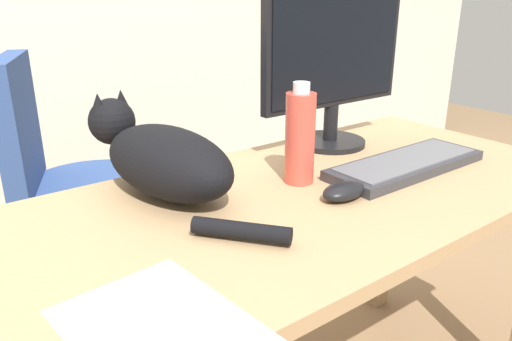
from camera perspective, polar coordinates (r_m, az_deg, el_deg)
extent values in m
cube|color=tan|center=(1.10, 5.07, -3.33)|extent=(1.43, 0.66, 0.03)
cube|color=#977752|center=(1.85, 14.36, -5.73)|extent=(0.06, 0.06, 0.68)
cylinder|color=black|center=(1.92, -16.52, -16.00)|extent=(0.48, 0.48, 0.04)
cylinder|color=black|center=(1.80, -17.24, -10.23)|extent=(0.06, 0.06, 0.49)
cylinder|color=navy|center=(1.69, -18.19, -2.17)|extent=(0.44, 0.44, 0.06)
cube|color=navy|center=(1.64, -25.59, 4.73)|extent=(0.19, 0.35, 0.40)
cylinder|color=black|center=(1.44, 8.44, 3.27)|extent=(0.20, 0.20, 0.01)
cylinder|color=black|center=(1.42, 8.55, 5.49)|extent=(0.04, 0.04, 0.10)
cube|color=black|center=(1.39, 8.99, 13.50)|extent=(0.48, 0.03, 0.30)
cube|color=black|center=(1.38, 9.43, 13.43)|extent=(0.45, 0.01, 0.27)
cube|color=#333338|center=(1.28, 16.82, 0.63)|extent=(0.44, 0.15, 0.02)
cube|color=slate|center=(1.27, 16.88, 1.22)|extent=(0.40, 0.12, 0.00)
ellipsoid|color=black|center=(1.07, -10.04, 0.97)|extent=(0.24, 0.38, 0.15)
sphere|color=black|center=(1.23, -16.18, 5.42)|extent=(0.11, 0.11, 0.11)
cone|color=black|center=(1.20, -17.65, 7.40)|extent=(0.04, 0.04, 0.04)
cone|color=black|center=(1.23, -15.19, 7.93)|extent=(0.04, 0.04, 0.04)
cylinder|color=black|center=(0.88, -1.70, -6.88)|extent=(0.14, 0.16, 0.03)
ellipsoid|color=black|center=(1.07, 10.06, -2.33)|extent=(0.11, 0.06, 0.04)
cube|color=white|center=(0.69, -10.58, -17.57)|extent=(0.23, 0.31, 0.00)
cylinder|color=#D84C3D|center=(1.12, 5.06, 3.64)|extent=(0.07, 0.07, 0.21)
cylinder|color=silver|center=(1.09, 5.24, 9.44)|extent=(0.04, 0.04, 0.02)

